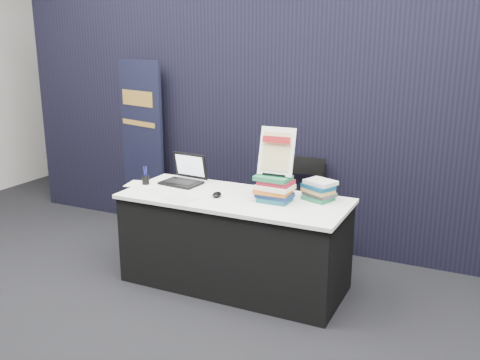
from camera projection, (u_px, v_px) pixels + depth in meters
name	position (u px, v px, depth m)	size (l,w,h in m)	color
floor	(201.00, 314.00, 3.92)	(8.00, 8.00, 0.00)	black
wall_back	(351.00, 53.00, 6.94)	(8.00, 0.02, 3.50)	#B0ADA6
drape_partition	(284.00, 121.00, 5.00)	(6.00, 0.08, 2.40)	black
display_table	(234.00, 241.00, 4.30)	(1.80, 0.75, 0.75)	black
laptop	(184.00, 176.00, 4.58)	(0.35, 0.29, 0.25)	black
mouse	(217.00, 194.00, 4.20)	(0.07, 0.11, 0.04)	black
brochure_left	(144.00, 184.00, 4.55)	(0.29, 0.21, 0.00)	white
brochure_mid	(160.00, 191.00, 4.36)	(0.26, 0.19, 0.00)	silver
brochure_right	(180.00, 199.00, 4.15)	(0.27, 0.19, 0.00)	silver
pen_cup	(146.00, 180.00, 4.54)	(0.06, 0.06, 0.08)	black
book_stack_tall	(274.00, 189.00, 4.06)	(0.26, 0.21, 0.20)	#195962
book_stack_short	(320.00, 190.00, 4.10)	(0.26, 0.24, 0.15)	#1C6A40
info_sign	(277.00, 152.00, 4.01)	(0.28, 0.14, 0.37)	black
pullup_banner	(141.00, 153.00, 5.68)	(0.74, 0.29, 1.74)	black
stacking_chair	(298.00, 204.00, 4.81)	(0.45, 0.45, 0.91)	black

